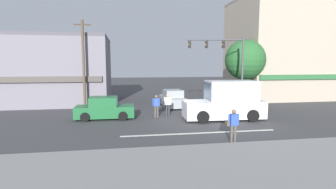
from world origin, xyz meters
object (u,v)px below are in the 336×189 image
object	(u,v)px
sedan_approaching_near	(105,109)
pedestrian_foreground_with_bag	(233,124)
street_tree	(245,60)
sedan_parked_curbside	(173,99)
pedestrian_mid_crossing	(167,103)
box_truck_crossing_leftbound	(226,102)
pedestrian_far_side	(156,105)
traffic_light_mast	(228,59)
utility_pole_near_left	(84,64)

from	to	relation	value
sedan_approaching_near	pedestrian_foreground_with_bag	distance (m)	9.65
street_tree	sedan_parked_curbside	bearing A→B (deg)	-170.35
sedan_approaching_near	pedestrian_mid_crossing	size ratio (longest dim) A/B	2.47
street_tree	pedestrian_mid_crossing	distance (m)	10.82
box_truck_crossing_leftbound	sedan_approaching_near	world-z (taller)	box_truck_crossing_leftbound
sedan_approaching_near	pedestrian_far_side	bearing A→B (deg)	-4.24
box_truck_crossing_leftbound	pedestrian_mid_crossing	distance (m)	4.35
pedestrian_mid_crossing	box_truck_crossing_leftbound	bearing A→B (deg)	-26.49
sedan_approaching_near	pedestrian_foreground_with_bag	bearing A→B (deg)	-45.69
pedestrian_mid_crossing	pedestrian_far_side	distance (m)	1.06
traffic_light_mast	pedestrian_mid_crossing	distance (m)	6.84
sedan_approaching_near	pedestrian_far_side	size ratio (longest dim) A/B	2.47
sedan_parked_curbside	pedestrian_far_side	xyz separation A→B (m)	(-2.07, -4.66, 0.24)
box_truck_crossing_leftbound	pedestrian_foreground_with_bag	world-z (taller)	box_truck_crossing_leftbound
pedestrian_foreground_with_bag	sedan_approaching_near	bearing A→B (deg)	134.31
sedan_parked_curbside	pedestrian_far_side	size ratio (longest dim) A/B	2.52
pedestrian_mid_crossing	pedestrian_foreground_with_bag	bearing A→B (deg)	-73.38
traffic_light_mast	sedan_parked_curbside	xyz separation A→B (m)	(-4.41, 1.97, -3.59)
street_tree	sedan_approaching_near	world-z (taller)	street_tree
sedan_approaching_near	utility_pole_near_left	bearing A→B (deg)	115.27
sedan_parked_curbside	box_truck_crossing_leftbound	xyz separation A→B (m)	(2.72, -6.05, 0.54)
street_tree	sedan_approaching_near	distance (m)	14.94
box_truck_crossing_leftbound	sedan_approaching_near	size ratio (longest dim) A/B	1.38
traffic_light_mast	box_truck_crossing_leftbound	distance (m)	5.37
traffic_light_mast	sedan_approaching_near	distance (m)	11.05
street_tree	traffic_light_mast	bearing A→B (deg)	-134.24
street_tree	pedestrian_far_side	distance (m)	11.83
sedan_parked_curbside	pedestrian_mid_crossing	size ratio (longest dim) A/B	2.52
traffic_light_mast	sedan_approaching_near	bearing A→B (deg)	-166.63
pedestrian_foreground_with_bag	pedestrian_far_side	distance (m)	7.30
sedan_parked_curbside	utility_pole_near_left	bearing A→B (deg)	-178.00
utility_pole_near_left	sedan_approaching_near	xyz separation A→B (m)	(1.94, -4.12, -3.22)
sedan_approaching_near	pedestrian_foreground_with_bag	size ratio (longest dim) A/B	2.47
traffic_light_mast	pedestrian_far_side	world-z (taller)	traffic_light_mast
traffic_light_mast	sedan_approaching_near	xyz separation A→B (m)	(-10.17, -2.42, -3.59)
traffic_light_mast	pedestrian_far_side	xyz separation A→B (m)	(-6.48, -2.69, -3.35)
traffic_light_mast	pedestrian_foreground_with_bag	bearing A→B (deg)	-110.19
utility_pole_near_left	pedestrian_foreground_with_bag	distance (m)	14.34
pedestrian_foreground_with_bag	traffic_light_mast	bearing A→B (deg)	69.81
traffic_light_mast	pedestrian_foreground_with_bag	size ratio (longest dim) A/B	3.71
sedan_parked_curbside	sedan_approaching_near	bearing A→B (deg)	-142.71
utility_pole_near_left	pedestrian_mid_crossing	distance (m)	8.16
utility_pole_near_left	sedan_parked_curbside	xyz separation A→B (m)	(7.70, 0.27, -3.22)
pedestrian_foreground_with_bag	pedestrian_mid_crossing	bearing A→B (deg)	106.62
sedan_parked_curbside	box_truck_crossing_leftbound	size ratio (longest dim) A/B	0.74
street_tree	pedestrian_far_side	bearing A→B (deg)	-148.35
street_tree	traffic_light_mast	size ratio (longest dim) A/B	1.02
traffic_light_mast	utility_pole_near_left	bearing A→B (deg)	172.00
street_tree	box_truck_crossing_leftbound	xyz separation A→B (m)	(-4.86, -7.34, -3.07)
street_tree	utility_pole_near_left	distance (m)	15.37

